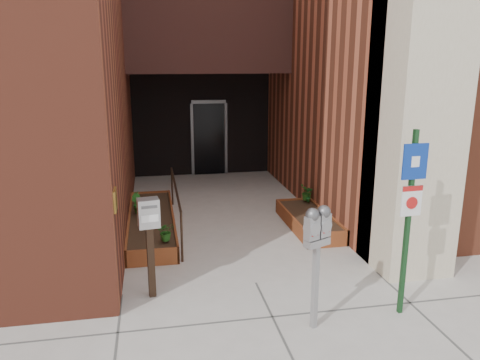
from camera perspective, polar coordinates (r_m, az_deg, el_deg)
ground at (r=7.34m, az=1.94°, el=-12.43°), size 80.00×80.00×0.00m
planter_left at (r=9.63m, az=-10.73°, el=-5.16°), size 0.90×3.60×0.30m
planter_right at (r=9.66m, az=8.38°, el=-5.00°), size 0.80×2.20×0.30m
handrail at (r=9.40m, az=-7.85°, el=-1.59°), size 0.04×3.34×0.90m
parking_meter at (r=5.79m, az=9.40°, el=-6.67°), size 0.37×0.26×1.62m
sign_post at (r=6.33m, az=20.03°, el=-2.83°), size 0.34×0.09×2.49m
payment_dropbox at (r=6.67m, az=-11.00°, el=-5.64°), size 0.32×0.26×1.47m
shrub_left_a at (r=8.17m, az=-8.99°, el=-6.20°), size 0.32×0.32×0.33m
shrub_left_b at (r=9.72m, az=-12.50°, el=-2.82°), size 0.30×0.30×0.39m
shrub_left_c at (r=9.34m, az=-11.53°, el=-3.60°), size 0.28×0.28×0.35m
shrub_left_d at (r=10.16m, az=-12.53°, el=-2.26°), size 0.24×0.24×0.32m
shrub_right_a at (r=8.71m, az=8.73°, el=-4.81°), size 0.27×0.27×0.35m
shrub_right_b at (r=10.33m, az=8.37°, el=-1.75°), size 0.23×0.23×0.34m
shrub_right_c at (r=10.44m, az=8.15°, el=-1.52°), size 0.43×0.43×0.35m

